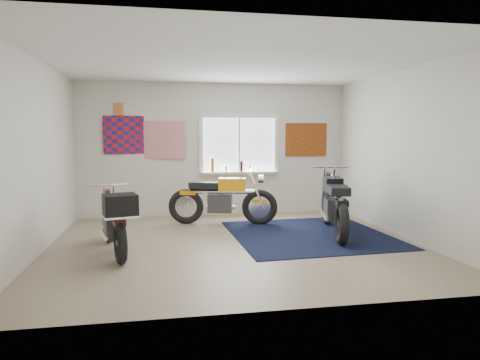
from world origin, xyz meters
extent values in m
plane|color=#9E896B|center=(0.00, 0.00, 0.00)|extent=(5.50, 5.50, 0.00)
plane|color=white|center=(0.00, 0.00, 2.70)|extent=(5.50, 5.50, 0.00)
plane|color=silver|center=(0.00, 2.50, 1.35)|extent=(5.50, 0.00, 5.50)
plane|color=silver|center=(0.00, -2.50, 1.35)|extent=(5.50, 0.00, 5.50)
plane|color=silver|center=(-2.75, 0.00, 1.35)|extent=(0.00, 5.00, 5.00)
plane|color=silver|center=(2.75, 0.00, 1.35)|extent=(0.00, 5.00, 5.00)
cube|color=black|center=(1.32, 0.40, 0.01)|extent=(2.62, 2.71, 0.01)
cube|color=white|center=(0.50, 2.48, 1.45)|extent=(1.50, 0.02, 1.10)
cube|color=white|center=(0.50, 2.47, 2.04)|extent=(1.66, 0.06, 0.08)
cube|color=white|center=(0.50, 2.47, 0.86)|extent=(1.66, 0.06, 0.08)
cube|color=white|center=(-0.29, 2.47, 1.45)|extent=(0.08, 0.06, 1.10)
cube|color=white|center=(1.29, 2.47, 1.45)|extent=(0.08, 0.06, 1.10)
cube|color=white|center=(0.50, 2.47, 1.45)|extent=(0.04, 0.06, 1.10)
cube|color=white|center=(0.50, 2.41, 0.88)|extent=(1.60, 0.16, 0.04)
cylinder|color=#825912|center=(-0.06, 2.40, 1.04)|extent=(0.07, 0.07, 0.28)
cylinder|color=silver|center=(0.21, 2.40, 0.96)|extent=(0.06, 0.06, 0.12)
cylinder|color=black|center=(0.54, 2.40, 1.01)|extent=(0.06, 0.06, 0.22)
cylinder|color=gold|center=(0.71, 2.40, 0.97)|extent=(0.05, 0.05, 0.14)
plane|color=red|center=(-1.70, 2.48, 1.65)|extent=(1.00, 0.07, 1.00)
plane|color=red|center=(-1.05, 2.46, 1.55)|extent=(0.90, 0.09, 0.90)
cube|color=#C17737|center=(-1.90, 2.48, 2.15)|extent=(0.18, 0.02, 0.24)
cube|color=#A54C14|center=(1.95, 2.48, 1.55)|extent=(0.90, 0.03, 0.70)
torus|color=black|center=(0.69, 1.35, 0.32)|extent=(0.67, 0.27, 0.66)
torus|color=black|center=(-0.65, 1.65, 0.32)|extent=(0.67, 0.27, 0.66)
cylinder|color=white|center=(0.69, 1.35, 0.32)|extent=(0.13, 0.12, 0.11)
cylinder|color=white|center=(-0.65, 1.65, 0.32)|extent=(0.13, 0.12, 0.11)
cylinder|color=white|center=(0.02, 1.50, 0.61)|extent=(1.22, 0.36, 0.09)
cube|color=#2F2F31|center=(-0.03, 1.51, 0.39)|extent=(0.49, 0.37, 0.33)
cylinder|color=white|center=(0.01, 1.66, 0.29)|extent=(0.54, 0.19, 0.07)
cube|color=#FA9B0D|center=(0.19, 1.46, 0.74)|extent=(0.53, 0.36, 0.24)
cube|color=black|center=(-0.31, 1.58, 0.72)|extent=(0.59, 0.39, 0.12)
cube|color=#FA9B0D|center=(-0.60, 1.64, 0.59)|extent=(0.32, 0.22, 0.08)
cube|color=#FA9B0D|center=(0.69, 1.35, 0.44)|extent=(0.30, 0.19, 0.05)
cylinder|color=white|center=(0.52, 1.39, 1.00)|extent=(0.17, 0.60, 0.04)
cylinder|color=white|center=(0.71, 1.34, 0.84)|extent=(0.13, 0.17, 0.16)
torus|color=black|center=(1.92, 1.13, 0.33)|extent=(0.29, 0.68, 0.67)
torus|color=black|center=(1.58, -0.31, 0.33)|extent=(0.29, 0.68, 0.67)
cylinder|color=white|center=(1.92, 1.13, 0.33)|extent=(0.13, 0.14, 0.12)
cylinder|color=white|center=(1.58, -0.31, 0.33)|extent=(0.13, 0.14, 0.12)
cylinder|color=white|center=(1.75, 0.41, 0.66)|extent=(0.40, 1.32, 0.10)
cube|color=#2F2F31|center=(1.74, 0.36, 0.42)|extent=(0.40, 0.53, 0.36)
cylinder|color=white|center=(1.57, 0.40, 0.32)|extent=(0.21, 0.58, 0.07)
cube|color=black|center=(1.79, 0.60, 0.81)|extent=(0.39, 0.58, 0.25)
cube|color=black|center=(1.66, 0.05, 0.78)|extent=(0.42, 0.64, 0.13)
cube|color=black|center=(1.59, -0.26, 0.64)|extent=(0.24, 0.35, 0.08)
cube|color=black|center=(1.92, 1.13, 0.46)|extent=(0.21, 0.32, 0.05)
cylinder|color=white|center=(1.88, 0.95, 1.08)|extent=(0.65, 0.19, 0.04)
cylinder|color=white|center=(1.93, 1.16, 0.91)|extent=(0.19, 0.14, 0.17)
torus|color=black|center=(-1.90, 0.48, 0.28)|extent=(0.25, 0.59, 0.58)
torus|color=black|center=(-1.60, -0.73, 0.28)|extent=(0.25, 0.59, 0.58)
cylinder|color=white|center=(-1.90, 0.48, 0.28)|extent=(0.11, 0.12, 0.10)
cylinder|color=white|center=(-1.60, -0.73, 0.28)|extent=(0.11, 0.12, 0.10)
cylinder|color=white|center=(-1.75, -0.12, 0.55)|extent=(0.34, 1.10, 0.08)
cube|color=#2F2F31|center=(-1.74, -0.17, 0.35)|extent=(0.34, 0.45, 0.30)
cylinder|color=white|center=(-1.88, -0.20, 0.27)|extent=(0.18, 0.49, 0.06)
cube|color=#410E0A|center=(-1.79, 0.03, 0.67)|extent=(0.33, 0.49, 0.21)
cube|color=black|center=(-1.68, -0.42, 0.66)|extent=(0.36, 0.53, 0.11)
cube|color=#410E0A|center=(-1.61, -0.68, 0.53)|extent=(0.20, 0.29, 0.07)
cube|color=#410E0A|center=(-1.90, 0.48, 0.39)|extent=(0.18, 0.27, 0.04)
cylinder|color=white|center=(-1.86, 0.32, 0.90)|extent=(0.54, 0.16, 0.03)
cylinder|color=white|center=(-1.90, 0.50, 0.76)|extent=(0.16, 0.12, 0.14)
cube|color=black|center=(-1.58, -0.81, 0.78)|extent=(0.48, 0.46, 0.27)
camera|label=1|loc=(-1.03, -6.26, 1.65)|focal=32.00mm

